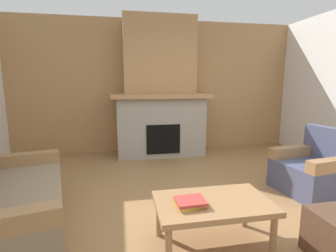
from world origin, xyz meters
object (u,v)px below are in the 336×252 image
object	(u,v)px
fireplace	(160,97)
coffee_table	(213,207)
armchair	(314,170)
couch	(10,201)

from	to	relation	value
fireplace	coffee_table	world-z (taller)	fireplace
armchair	couch	bearing A→B (deg)	-176.86
couch	coffee_table	size ratio (longest dim) A/B	1.94
fireplace	armchair	distance (m)	2.93
fireplace	armchair	bearing A→B (deg)	-52.31
armchair	coffee_table	bearing A→B (deg)	-154.16
armchair	coffee_table	world-z (taller)	armchair
couch	coffee_table	world-z (taller)	couch
fireplace	coffee_table	xyz separation A→B (m)	(-0.02, -3.05, -0.79)
armchair	coffee_table	xyz separation A→B (m)	(-1.73, -0.84, 0.08)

